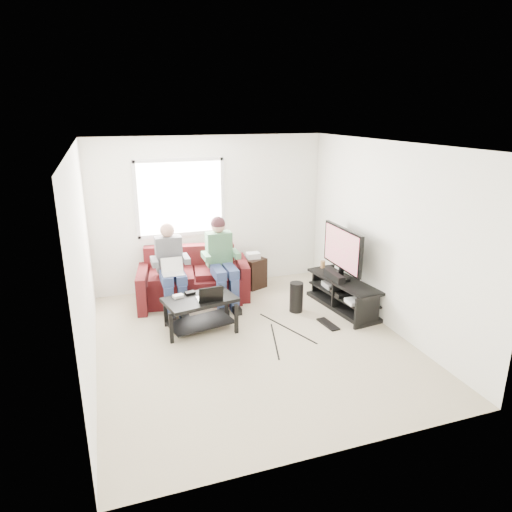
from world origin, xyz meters
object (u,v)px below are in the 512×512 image
object	(u,v)px
sofa	(194,281)
tv_stand	(343,296)
coffee_table	(200,306)
tv	(342,250)
subwoofer	(296,297)
end_table	(253,272)

from	to	relation	value
sofa	tv_stand	world-z (taller)	sofa
sofa	coffee_table	world-z (taller)	sofa
tv_stand	tv	world-z (taller)	tv
sofa	subwoofer	size ratio (longest dim) A/B	4.10
tv_stand	subwoofer	size ratio (longest dim) A/B	3.14
coffee_table	sofa	bearing A→B (deg)	83.14
coffee_table	subwoofer	distance (m)	1.54
coffee_table	subwoofer	size ratio (longest dim) A/B	2.26
subwoofer	tv_stand	bearing A→B (deg)	-9.73
sofa	coffee_table	xyz separation A→B (m)	(-0.14, -1.14, 0.04)
tv	subwoofer	size ratio (longest dim) A/B	2.33
tv	subwoofer	bearing A→B (deg)	177.88
tv_stand	subwoofer	bearing A→B (deg)	170.27
tv_stand	subwoofer	distance (m)	0.75
end_table	tv_stand	bearing A→B (deg)	-51.76
sofa	subwoofer	xyz separation A→B (m)	(1.40, -1.01, -0.08)
subwoofer	sofa	bearing A→B (deg)	144.19
coffee_table	end_table	distance (m)	1.82
tv	end_table	distance (m)	1.74
end_table	coffee_table	bearing A→B (deg)	-132.74
coffee_table	tv	size ratio (longest dim) A/B	0.97
tv_stand	tv	xyz separation A→B (m)	(-0.00, 0.10, 0.72)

